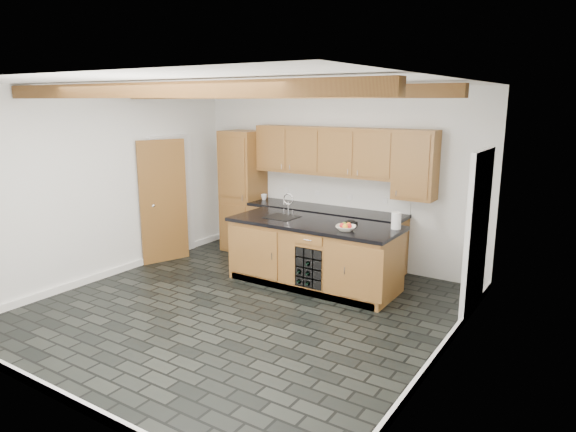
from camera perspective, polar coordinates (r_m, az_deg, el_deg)
name	(u,v)px	position (r m, az deg, el deg)	size (l,w,h in m)	color
ground	(242,310)	(6.67, -5.15, -10.32)	(5.00, 5.00, 0.00)	black
room_shell	(259,185)	(6.70, -3.20, 3.45)	(5.01, 5.00, 5.00)	white
back_cabinetry	(307,203)	(8.35, 2.13, 1.51)	(3.65, 0.62, 2.20)	#976230
island	(314,254)	(7.35, 2.86, -4.21)	(2.48, 0.96, 0.93)	#976230
faucet	(283,214)	(7.54, -0.57, 0.18)	(0.45, 0.40, 0.34)	black
kitchen_scale	(351,222)	(7.15, 7.01, -0.71)	(0.17, 0.11, 0.05)	black
fruit_bowl	(346,228)	(6.78, 6.44, -1.35)	(0.27, 0.27, 0.07)	silver
fruit_cluster	(346,226)	(6.77, 6.45, -1.06)	(0.16, 0.17, 0.07)	red
paper_towel	(396,221)	(6.96, 11.93, -0.51)	(0.13, 0.13, 0.23)	white
mug	(264,197)	(8.84, -2.68, 2.12)	(0.10, 0.10, 0.10)	white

